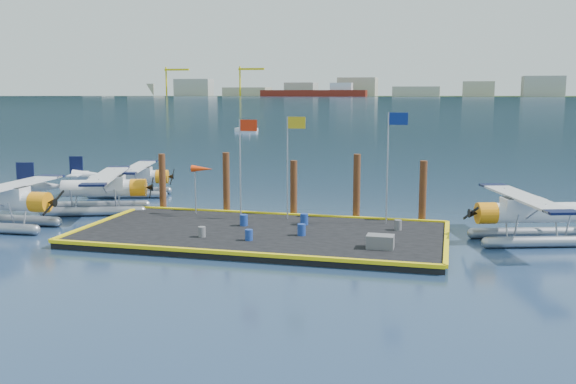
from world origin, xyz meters
name	(u,v)px	position (x,y,z in m)	size (l,w,h in m)	color
ground	(262,238)	(0.00, 0.00, 0.00)	(4000.00, 4000.00, 0.00)	navy
dock	(262,235)	(0.00, 0.00, 0.20)	(20.00, 10.00, 0.40)	black
dock_bumpers	(262,230)	(0.00, 0.00, 0.49)	(20.25, 10.25, 0.18)	yellow
far_backdrop	(545,90)	(239.91, 1737.52, 9.45)	(3050.00, 2050.00, 810.00)	black
seaplane_a	(3,204)	(-15.58, -1.43, 1.53)	(8.94, 9.85, 3.51)	gray
seaplane_b	(102,191)	(-12.57, 4.59, 1.51)	(9.05, 9.64, 3.46)	gray
seaplane_c	(134,179)	(-13.79, 11.44, 1.36)	(8.15, 8.78, 3.12)	gray
seaplane_d	(530,216)	(14.29, 2.54, 1.48)	(8.87, 9.49, 3.39)	gray
drum_0	(244,220)	(-1.43, 1.14, 0.72)	(0.46, 0.46, 0.65)	navy
drum_1	(249,235)	(-0.03, -2.30, 0.69)	(0.41, 0.41, 0.58)	navy
drum_2	(302,230)	(2.38, -0.50, 0.71)	(0.45, 0.45, 0.63)	navy
drum_3	(202,232)	(-2.70, -2.17, 0.68)	(0.40, 0.40, 0.56)	#5C5B60
drum_4	(398,225)	(7.32, 2.13, 0.69)	(0.41, 0.41, 0.58)	#5C5B60
drum_5	(304,219)	(1.90, 2.26, 0.73)	(0.46, 0.46, 0.65)	navy
crate	(380,242)	(6.81, -2.33, 0.73)	(1.34, 0.89, 0.67)	#5C5B60
flagpole_red	(243,152)	(-2.29, 3.80, 4.40)	(1.14, 0.08, 6.00)	#9B9CA3
flagpole_yellow	(291,152)	(0.70, 3.80, 4.51)	(1.14, 0.08, 6.20)	#9B9CA3
flagpole_blue	(391,151)	(6.70, 3.80, 4.69)	(1.14, 0.08, 6.50)	#9B9CA3
windsock	(202,170)	(-5.03, 3.80, 3.23)	(1.40, 0.44, 3.12)	#9B9CA3
piling_0	(163,184)	(-8.50, 5.40, 2.00)	(0.44, 0.44, 4.00)	#462014
piling_1	(226,185)	(-4.00, 5.40, 2.10)	(0.44, 0.44, 4.20)	#462014
piling_2	(294,190)	(0.50, 5.40, 1.90)	(0.44, 0.44, 3.80)	#462014
piling_3	(357,189)	(4.50, 5.40, 2.15)	(0.44, 0.44, 4.30)	#462014
piling_4	(423,194)	(8.50, 5.40, 2.00)	(0.44, 0.44, 4.00)	#462014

